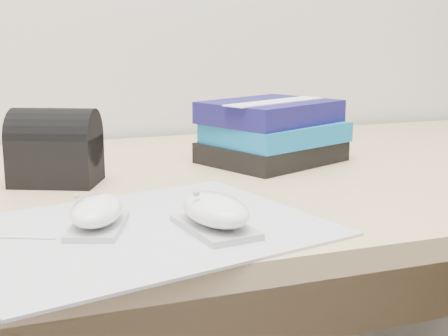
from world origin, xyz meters
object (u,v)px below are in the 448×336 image
object	(u,v)px
mouse_front	(215,213)
pouch	(55,148)
book_stack	(272,132)
mouse_rear	(97,213)
desk	(243,287)

from	to	relation	value
mouse_front	pouch	size ratio (longest dim) A/B	0.82
book_stack	pouch	bearing A→B (deg)	-174.00
mouse_rear	mouse_front	distance (m)	0.14
book_stack	pouch	distance (m)	0.38
mouse_front	book_stack	world-z (taller)	book_stack
desk	pouch	xyz separation A→B (m)	(-0.33, -0.05, 0.29)
desk	mouse_rear	distance (m)	0.50
mouse_rear	mouse_front	world-z (taller)	mouse_front
desk	mouse_rear	bearing A→B (deg)	-134.80
desk	pouch	size ratio (longest dim) A/B	10.60
mouse_front	pouch	world-z (taller)	pouch
mouse_rear	desk	bearing A→B (deg)	45.20
mouse_front	book_stack	xyz separation A→B (m)	(0.23, 0.35, 0.03)
desk	book_stack	size ratio (longest dim) A/B	5.83
desk	book_stack	xyz separation A→B (m)	(0.05, -0.01, 0.29)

